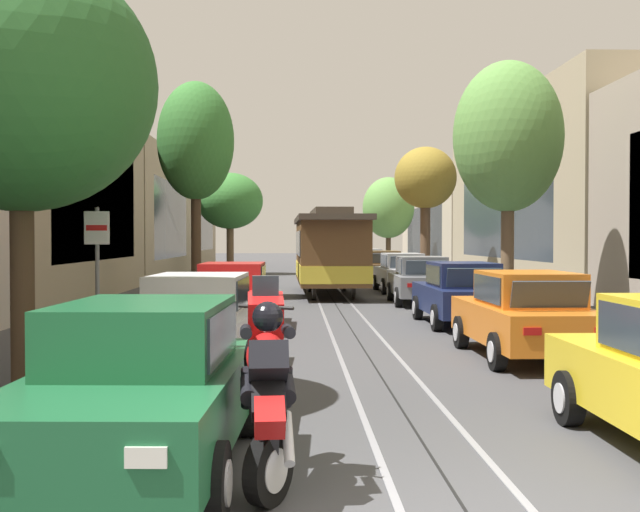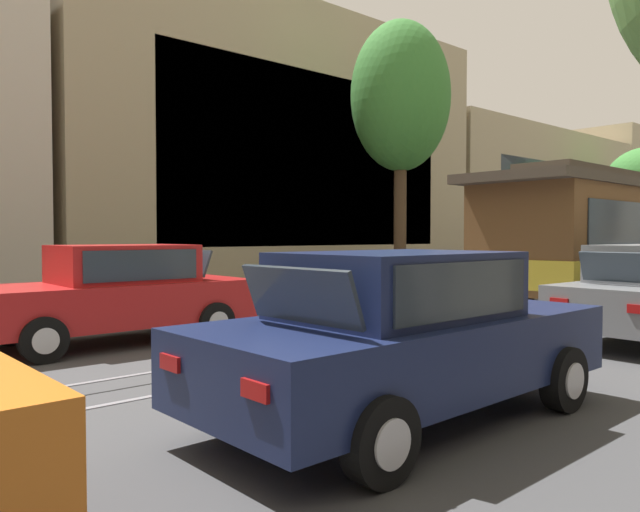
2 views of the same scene
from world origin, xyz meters
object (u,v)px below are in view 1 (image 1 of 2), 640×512
street_tree_kerb_left_second (196,142)px  motorcycle_with_rider (267,379)px  street_tree_kerb_right_second (508,138)px  street_tree_kerb_right_mid (425,180)px  street_sign_post (97,275)px  parked_car_silver_far_right (366,263)px  fire_hydrant (96,360)px  cable_car_trolley (330,252)px  parked_car_red_mid_left (233,295)px  parked_car_green_near_left (142,386)px  parked_car_brown_sixth_right (383,267)px  parked_car_grey_fourth_right (421,280)px  parked_car_silver_fifth_right (402,272)px  parked_car_orange_second_right (526,315)px  street_tree_kerb_left_mid (230,201)px  parked_car_white_second_left (197,322)px  street_tree_kerb_left_near (21,84)px  parked_car_navy_mid_right (462,293)px  street_tree_kerb_right_fourth (388,208)px

street_tree_kerb_left_second → motorcycle_with_rider: bearing=-81.3°
street_tree_kerb_right_second → street_tree_kerb_right_mid: 14.37m
street_tree_kerb_left_second → street_sign_post: bearing=-87.8°
parked_car_silver_far_right → fire_hydrant: size_ratio=5.23×
street_tree_kerb_left_second → street_tree_kerb_right_mid: 13.19m
parked_car_silver_far_right → cable_car_trolley: 14.23m
street_tree_kerb_left_second → motorcycle_with_rider: 22.33m
parked_car_red_mid_left → street_tree_kerb_right_second: street_tree_kerb_right_second is taller
parked_car_green_near_left → fire_hydrant: 4.30m
parked_car_brown_sixth_right → parked_car_grey_fourth_right: bearing=-90.3°
parked_car_green_near_left → parked_car_silver_fifth_right: size_ratio=1.01×
parked_car_orange_second_right → street_sign_post: bearing=-160.3°
parked_car_green_near_left → parked_car_red_mid_left: bearing=90.4°
street_tree_kerb_left_mid → street_tree_kerb_right_second: (10.12, -24.51, 0.72)m
parked_car_green_near_left → parked_car_silver_fifth_right: bearing=76.5°
parked_car_silver_fifth_right → street_sign_post: street_sign_post is taller
fire_hydrant → street_sign_post: (-0.00, 0.10, 1.22)m
parked_car_orange_second_right → parked_car_silver_fifth_right: same height
parked_car_green_near_left → parked_car_white_second_left: (-0.18, 5.64, 0.00)m
parked_car_red_mid_left → street_tree_kerb_left_second: size_ratio=0.56×
street_tree_kerb_left_mid → street_tree_kerb_left_near: bearing=-89.5°
parked_car_grey_fourth_right → street_tree_kerb_right_mid: size_ratio=0.67×
motorcycle_with_rider → street_tree_kerb_right_mid: bearing=77.9°
parked_car_grey_fourth_right → street_tree_kerb_left_mid: bearing=110.6°
parked_car_navy_mid_right → parked_car_white_second_left: bearing=-131.8°
parked_car_green_near_left → parked_car_orange_second_right: (5.63, 6.67, 0.00)m
street_tree_kerb_left_near → parked_car_brown_sixth_right: bearing=74.0°
parked_car_navy_mid_right → fire_hydrant: bearing=-131.1°
parked_car_navy_mid_right → motorcycle_with_rider: 13.53m
parked_car_grey_fourth_right → fire_hydrant: (-7.08, -14.42, -0.38)m
parked_car_red_mid_left → street_tree_kerb_right_mid: (7.77, 18.00, 4.17)m
parked_car_brown_sixth_right → street_tree_kerb_right_fourth: size_ratio=0.70×
cable_car_trolley → street_tree_kerb_right_second: bearing=-55.5°
parked_car_red_mid_left → street_tree_kerb_left_mid: bearing=94.8°
street_tree_kerb_left_near → street_sign_post: bearing=62.8°
parked_car_silver_fifth_right → street_tree_kerb_left_near: (-7.88, -21.26, 3.37)m
parked_car_orange_second_right → fire_hydrant: (-7.07, -2.63, -0.38)m
parked_car_red_mid_left → parked_car_orange_second_right: (5.71, -5.11, 0.00)m
parked_car_navy_mid_right → parked_car_grey_fourth_right: bearing=90.0°
street_tree_kerb_right_second → fire_hydrant: bearing=-128.8°
parked_car_silver_far_right → fire_hydrant: 33.18m
parked_car_white_second_left → street_tree_kerb_right_mid: size_ratio=0.67×
parked_car_navy_mid_right → street_tree_kerb_left_mid: bearing=106.2°
parked_car_white_second_left → street_tree_kerb_right_second: size_ratio=0.60×
street_tree_kerb_right_fourth → fire_hydrant: size_ratio=7.51×
parked_car_silver_far_right → street_tree_kerb_right_mid: size_ratio=0.67×
parked_car_red_mid_left → parked_car_navy_mid_right: size_ratio=1.00×
parked_car_green_near_left → parked_car_silver_fifth_right: (5.79, 24.14, 0.00)m
street_tree_kerb_left_mid → street_sign_post: size_ratio=2.32×
parked_car_orange_second_right → street_tree_kerb_right_mid: (2.06, 23.11, 4.17)m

